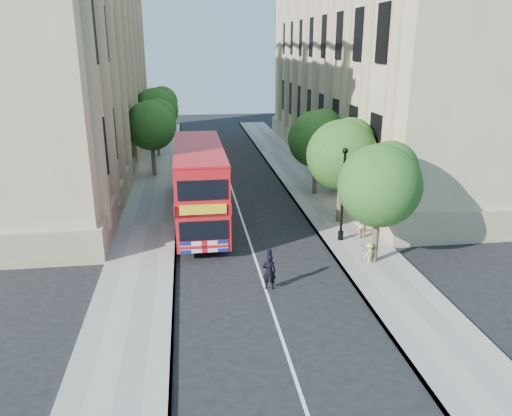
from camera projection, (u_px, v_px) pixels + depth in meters
name	position (u px, v px, depth m)	size (l,w,h in m)	color
ground	(269.00, 300.00, 21.38)	(120.00, 120.00, 0.00)	black
pavement_right	(333.00, 216.00, 31.52)	(3.50, 80.00, 0.12)	gray
pavement_left	(148.00, 225.00, 30.02)	(3.50, 80.00, 0.12)	gray
building_right	(383.00, 62.00, 42.95)	(12.00, 38.00, 18.00)	tan
building_left	(48.00, 63.00, 39.35)	(12.00, 38.00, 18.00)	tan
tree_right_near	(381.00, 181.00, 23.67)	(4.00, 4.00, 6.08)	#473828
tree_right_mid	(343.00, 151.00, 29.26)	(4.20, 4.20, 6.37)	#473828
tree_right_far	(317.00, 136.00, 34.94)	(4.00, 4.00, 6.15)	#473828
tree_left_far	(152.00, 123.00, 39.95)	(4.00, 4.00, 6.30)	#473828
tree_left_back	(156.00, 107.00, 47.39)	(4.20, 4.20, 6.65)	#473828
lamp_post	(343.00, 198.00, 26.90)	(0.32, 0.32, 5.16)	black
double_decker_bus	(199.00, 184.00, 29.15)	(2.82, 10.42, 4.80)	red
box_van	(193.00, 175.00, 35.39)	(2.39, 5.65, 3.21)	black
police_constable	(269.00, 272.00, 22.08)	(0.61, 0.40, 1.67)	black
woman_pedestrian	(360.00, 224.00, 27.80)	(0.72, 0.56, 1.49)	beige
child_a	(364.00, 228.00, 27.79)	(0.66, 0.28, 1.13)	orange
child_b	(369.00, 253.00, 24.55)	(0.67, 0.39, 1.04)	#ECDA50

